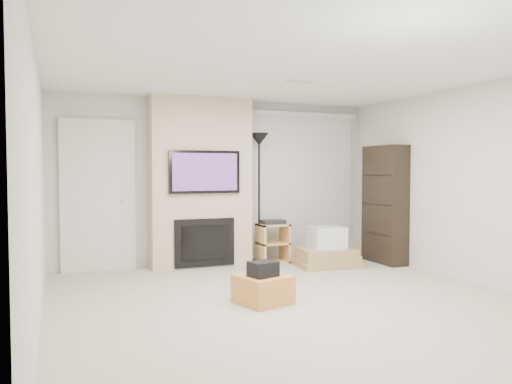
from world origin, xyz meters
name	(u,v)px	position (x,y,z in m)	size (l,w,h in m)	color
floor	(298,306)	(0.00, 0.00, 0.00)	(5.00, 5.50, 0.00)	#BCB49E
ceiling	(299,66)	(0.00, 0.00, 2.50)	(5.00, 5.50, 0.00)	white
wall_back	(219,181)	(0.00, 2.75, 1.25)	(5.00, 2.50, 0.00)	silver
wall_left	(37,191)	(-2.50, 0.00, 1.25)	(5.50, 2.50, 0.00)	silver
wall_right	(481,185)	(2.50, 0.00, 1.25)	(5.50, 2.50, 0.00)	silver
hvac_vent	(299,82)	(0.40, 0.80, 2.50)	(0.35, 0.18, 0.01)	silver
ottoman	(263,289)	(-0.31, 0.23, 0.15)	(0.50, 0.50, 0.30)	gold
black_bag	(263,269)	(-0.33, 0.19, 0.38)	(0.28, 0.22, 0.16)	black
fireplace_wall	(201,183)	(-0.35, 2.54, 1.24)	(1.50, 0.47, 2.50)	beige
entry_door	(98,196)	(-1.80, 2.71, 1.05)	(1.02, 0.11, 2.14)	silver
vertical_blinds	(301,179)	(1.40, 2.70, 1.27)	(1.98, 0.10, 2.37)	silver
floor_lamp	(259,161)	(0.54, 2.41, 1.57)	(0.29, 0.29, 1.99)	black
av_stand	(273,240)	(0.75, 2.36, 0.35)	(0.45, 0.38, 0.66)	tan
box_stack	(327,251)	(1.36, 1.78, 0.22)	(0.95, 0.76, 0.59)	tan
bookshelf	(385,204)	(2.34, 1.71, 0.90)	(0.30, 0.80, 1.80)	black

